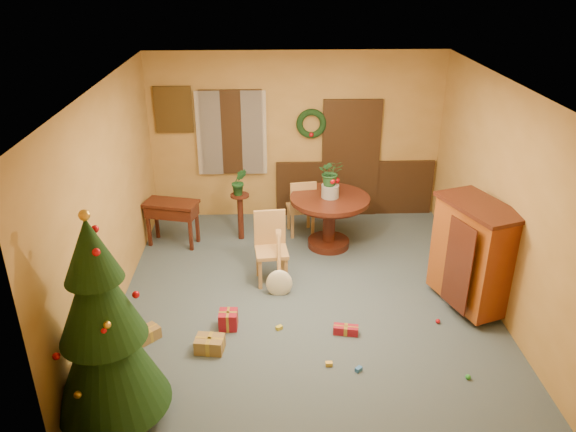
{
  "coord_description": "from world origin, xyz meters",
  "views": [
    {
      "loc": [
        -0.47,
        -6.55,
        4.27
      ],
      "look_at": [
        -0.22,
        0.4,
        1.04
      ],
      "focal_mm": 35.0,
      "sensor_mm": 36.0,
      "label": 1
    }
  ],
  "objects_px": {
    "dining_table": "(329,212)",
    "christmas_tree": "(103,328)",
    "writing_desk": "(172,212)",
    "chair_near": "(271,244)",
    "sideboard": "(474,253)"
  },
  "relations": [
    {
      "from": "dining_table",
      "to": "chair_near",
      "type": "xyz_separation_m",
      "value": [
        -0.93,
        -0.97,
        -0.05
      ]
    },
    {
      "from": "writing_desk",
      "to": "sideboard",
      "type": "xyz_separation_m",
      "value": [
        4.19,
        -1.92,
        0.23
      ]
    },
    {
      "from": "dining_table",
      "to": "christmas_tree",
      "type": "distance_m",
      "value": 4.45
    },
    {
      "from": "chair_near",
      "to": "christmas_tree",
      "type": "bearing_deg",
      "value": -120.78
    },
    {
      "from": "chair_near",
      "to": "writing_desk",
      "type": "xyz_separation_m",
      "value": [
        -1.57,
        1.14,
        0.01
      ]
    },
    {
      "from": "writing_desk",
      "to": "dining_table",
      "type": "bearing_deg",
      "value": -3.87
    },
    {
      "from": "chair_near",
      "to": "sideboard",
      "type": "distance_m",
      "value": 2.74
    },
    {
      "from": "chair_near",
      "to": "sideboard",
      "type": "xyz_separation_m",
      "value": [
        2.62,
        -0.78,
        0.24
      ]
    },
    {
      "from": "chair_near",
      "to": "writing_desk",
      "type": "relative_size",
      "value": 1.13
    },
    {
      "from": "christmas_tree",
      "to": "writing_desk",
      "type": "xyz_separation_m",
      "value": [
        0.02,
        3.8,
        -0.54
      ]
    },
    {
      "from": "writing_desk",
      "to": "chair_near",
      "type": "bearing_deg",
      "value": -35.94
    },
    {
      "from": "dining_table",
      "to": "writing_desk",
      "type": "xyz_separation_m",
      "value": [
        -2.5,
        0.17,
        -0.04
      ]
    },
    {
      "from": "christmas_tree",
      "to": "writing_desk",
      "type": "distance_m",
      "value": 3.84
    },
    {
      "from": "chair_near",
      "to": "writing_desk",
      "type": "distance_m",
      "value": 1.94
    },
    {
      "from": "chair_near",
      "to": "writing_desk",
      "type": "bearing_deg",
      "value": 144.06
    }
  ]
}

